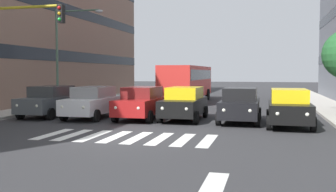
# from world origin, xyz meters

# --- Properties ---
(ground_plane) EXTENTS (180.00, 180.00, 0.00)m
(ground_plane) POSITION_xyz_m (0.00, 0.00, 0.00)
(ground_plane) COLOR #2D2D30
(crosswalk_markings) EXTENTS (6.75, 2.80, 0.01)m
(crosswalk_markings) POSITION_xyz_m (0.00, 0.00, 0.00)
(crosswalk_markings) COLOR silver
(crosswalk_markings) RESTS_ON ground_plane
(lane_arrow_0) EXTENTS (0.50, 2.20, 0.01)m
(lane_arrow_0) POSITION_xyz_m (-4.10, 5.50, 0.00)
(lane_arrow_0) COLOR silver
(lane_arrow_0) RESTS_ON ground_plane
(car_0) EXTENTS (2.02, 4.44, 1.72)m
(car_0) POSITION_xyz_m (-6.22, -4.73, 0.89)
(car_0) COLOR black
(car_0) RESTS_ON ground_plane
(car_1) EXTENTS (2.02, 4.44, 1.72)m
(car_1) POSITION_xyz_m (-3.94, -5.67, 0.89)
(car_1) COLOR black
(car_1) RESTS_ON ground_plane
(car_2) EXTENTS (2.02, 4.44, 1.72)m
(car_2) POSITION_xyz_m (-1.05, -5.82, 0.89)
(car_2) COLOR black
(car_2) RESTS_ON ground_plane
(car_3) EXTENTS (2.02, 4.44, 1.72)m
(car_3) POSITION_xyz_m (1.23, -5.61, 0.89)
(car_3) COLOR maroon
(car_3) RESTS_ON ground_plane
(car_4) EXTENTS (2.02, 4.44, 1.72)m
(car_4) POSITION_xyz_m (3.95, -5.40, 0.89)
(car_4) COLOR silver
(car_4) RESTS_ON ground_plane
(car_5) EXTENTS (2.02, 4.44, 1.72)m
(car_5) POSITION_xyz_m (6.61, -5.55, 0.89)
(car_5) COLOR #474C51
(car_5) RESTS_ON ground_plane
(bus_behind_traffic) EXTENTS (2.78, 10.50, 3.00)m
(bus_behind_traffic) POSITION_xyz_m (1.23, -17.78, 1.86)
(bus_behind_traffic) COLOR red
(bus_behind_traffic) RESTS_ON ground_plane
(street_lamp_left) EXTENTS (2.92, 0.28, 6.89)m
(street_lamp_left) POSITION_xyz_m (-8.32, -7.13, 4.39)
(street_lamp_left) COLOR #4C6B56
(street_lamp_left) RESTS_ON sidewalk_left
(street_lamp_right) EXTENTS (3.53, 0.28, 6.64)m
(street_lamp_right) POSITION_xyz_m (8.16, -10.08, 4.31)
(street_lamp_right) COLOR #4C6B56
(street_lamp_right) RESTS_ON sidewalk_right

